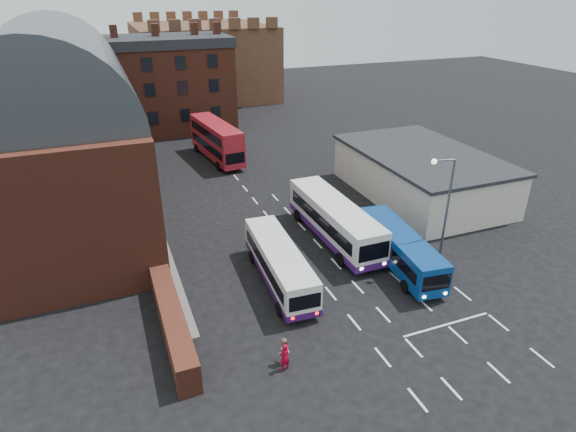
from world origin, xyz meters
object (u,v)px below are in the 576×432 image
object	(u,v)px
bus_blue	(400,247)
bus_red_double	(216,140)
pedestrian_red	(285,357)
bus_white_outbound	(279,262)
pedestrian_beige	(284,351)
bus_white_inbound	(334,218)
street_lamp	(444,204)

from	to	relation	value
bus_blue	bus_red_double	bearing A→B (deg)	-70.60
bus_blue	pedestrian_red	bearing A→B (deg)	36.51
bus_white_outbound	pedestrian_red	size ratio (longest dim) A/B	6.00
bus_blue	pedestrian_beige	size ratio (longest dim) A/B	6.26
pedestrian_red	bus_blue	bearing A→B (deg)	-165.23
bus_white_inbound	pedestrian_beige	xyz separation A→B (m)	(-8.58, -11.32, -1.09)
bus_white_outbound	pedestrian_beige	bearing A→B (deg)	-106.01
bus_blue	pedestrian_beige	distance (m)	12.72
bus_white_inbound	pedestrian_beige	size ratio (longest dim) A/B	7.46
street_lamp	bus_blue	bearing A→B (deg)	155.19
bus_white_outbound	pedestrian_red	distance (m)	8.21
bus_white_outbound	bus_blue	size ratio (longest dim) A/B	1.01
bus_blue	pedestrian_red	world-z (taller)	bus_blue
bus_white_outbound	pedestrian_beige	xyz separation A→B (m)	(-2.51, -7.27, -0.79)
bus_white_inbound	pedestrian_red	world-z (taller)	bus_white_inbound
bus_blue	bus_white_inbound	bearing A→B (deg)	-57.62
bus_white_inbound	bus_red_double	distance (m)	22.51
pedestrian_red	pedestrian_beige	world-z (taller)	pedestrian_red
bus_red_double	pedestrian_beige	xyz separation A→B (m)	(-4.75, -33.50, -1.50)
bus_blue	pedestrian_red	xyz separation A→B (m)	(-11.26, -6.56, -0.72)
bus_white_outbound	pedestrian_red	xyz separation A→B (m)	(-2.63, -7.74, -0.75)
bus_red_double	street_lamp	size ratio (longest dim) A/B	1.34
bus_white_inbound	bus_red_double	size ratio (longest dim) A/B	1.06
bus_white_inbound	pedestrian_red	distance (m)	14.69
bus_white_outbound	pedestrian_red	world-z (taller)	bus_white_outbound
bus_white_inbound	street_lamp	bearing A→B (deg)	127.08
bus_white_outbound	pedestrian_beige	world-z (taller)	bus_white_outbound
street_lamp	pedestrian_beige	size ratio (longest dim) A/B	5.25
bus_white_outbound	bus_red_double	bearing A→B (deg)	88.12
bus_blue	bus_red_double	xyz separation A→B (m)	(-6.39, 27.41, 0.74)
street_lamp	bus_white_outbound	bearing A→B (deg)	168.39
bus_red_double	bus_white_outbound	bearing A→B (deg)	78.10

